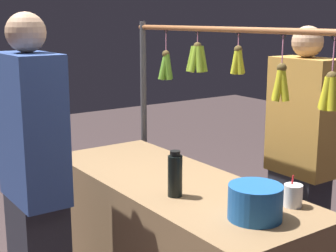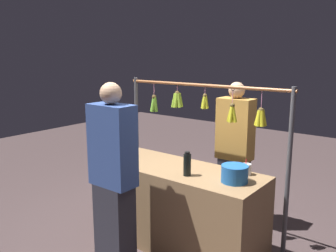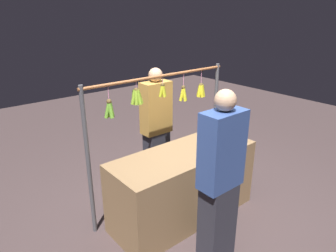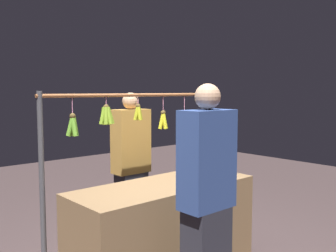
{
  "view_description": "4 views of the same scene",
  "coord_description": "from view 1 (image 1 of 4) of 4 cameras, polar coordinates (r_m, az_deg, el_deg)",
  "views": [
    {
      "loc": [
        -2.05,
        1.48,
        1.67
      ],
      "look_at": [
        0.06,
        0.0,
        1.11
      ],
      "focal_mm": 53.15,
      "sensor_mm": 36.0,
      "label": 1
    },
    {
      "loc": [
        -2.02,
        2.74,
        1.94
      ],
      "look_at": [
        0.13,
        0.0,
        1.23
      ],
      "focal_mm": 38.63,
      "sensor_mm": 36.0,
      "label": 2
    },
    {
      "loc": [
        2.09,
        2.24,
        2.29
      ],
      "look_at": [
        0.23,
        0.0,
        1.19
      ],
      "focal_mm": 32.82,
      "sensor_mm": 36.0,
      "label": 3
    },
    {
      "loc": [
        2.19,
        2.51,
        1.65
      ],
      "look_at": [
        -0.05,
        0.0,
        1.34
      ],
      "focal_mm": 40.94,
      "sensor_mm": 36.0,
      "label": 4
    }
  ],
  "objects": [
    {
      "name": "market_counter",
      "position": [
        2.82,
        0.67,
        -14.18
      ],
      "size": [
        1.72,
        0.66,
        0.82
      ],
      "primitive_type": "cube",
      "color": "olive",
      "rests_on": "ground"
    },
    {
      "name": "water_bottle",
      "position": [
        2.41,
        0.81,
        -5.62
      ],
      "size": [
        0.07,
        0.07,
        0.23
      ],
      "color": "black",
      "rests_on": "market_counter"
    },
    {
      "name": "display_rack",
      "position": [
        2.83,
        7.42,
        2.05
      ],
      "size": [
        1.94,
        0.14,
        1.65
      ],
      "color": "#4C4C51",
      "rests_on": "ground"
    },
    {
      "name": "customer_person",
      "position": [
        2.52,
        -14.96,
        -7.39
      ],
      "size": [
        0.4,
        0.22,
        1.7
      ],
      "color": "#2D2D38",
      "rests_on": "ground"
    },
    {
      "name": "drink_cup",
      "position": [
        2.37,
        14.14,
        -7.73
      ],
      "size": [
        0.09,
        0.09,
        0.14
      ],
      "color": "silver",
      "rests_on": "market_counter"
    },
    {
      "name": "blue_bucket",
      "position": [
        2.18,
        9.97,
        -8.6
      ],
      "size": [
        0.23,
        0.23,
        0.15
      ],
      "primitive_type": "cylinder",
      "color": "#1F5CAB",
      "rests_on": "market_counter"
    },
    {
      "name": "vendor_person",
      "position": [
        3.03,
        14.92,
        -4.69
      ],
      "size": [
        0.39,
        0.21,
        1.63
      ],
      "color": "#2D2D38",
      "rests_on": "ground"
    }
  ]
}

